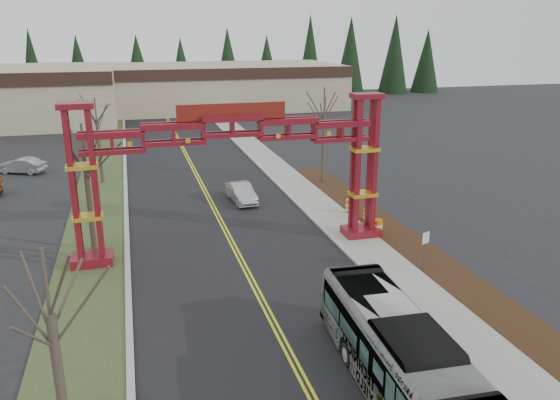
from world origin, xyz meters
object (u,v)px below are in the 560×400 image
object	(u,v)px
transit_bus	(399,358)
bare_tree_right_far	(324,114)
street_sign	(425,244)
silver_sedan	(241,193)
bare_tree_median_mid	(85,162)
barrel_north	(350,207)
bare_tree_median_far	(97,122)
gateway_arch	(233,150)
bare_tree_median_near	(50,315)
barrel_mid	(367,215)
retail_building_east	(222,86)
parked_car_far_a	(21,166)
barrel_south	(378,228)

from	to	relation	value
transit_bus	bare_tree_right_far	world-z (taller)	bare_tree_right_far
transit_bus	street_sign	world-z (taller)	transit_bus
silver_sedan	bare_tree_median_mid	xyz separation A→B (m)	(-10.26, -6.99, 4.60)
bare_tree_right_far	street_sign	distance (m)	18.84
silver_sedan	barrel_north	xyz separation A→B (m)	(6.74, -4.92, -0.15)
bare_tree_median_far	street_sign	xyz separation A→B (m)	(17.13, -23.24, -3.60)
gateway_arch	bare_tree_median_near	bearing A→B (deg)	-118.60
bare_tree_median_mid	bare_tree_right_far	xyz separation A→B (m)	(18.00, 10.47, 0.53)
gateway_arch	bare_tree_median_far	size ratio (longest dim) A/B	2.53
transit_bus	barrel_mid	size ratio (longest dim) A/B	12.11
retail_building_east	bare_tree_median_near	bearing A→B (deg)	-103.22
gateway_arch	transit_bus	size ratio (longest dim) A/B	1.68
retail_building_east	silver_sedan	distance (m)	53.45
barrel_north	bare_tree_median_near	bearing A→B (deg)	-131.96
parked_car_far_a	bare_tree_right_far	world-z (taller)	bare_tree_right_far
bare_tree_median_near	street_sign	xyz separation A→B (m)	(17.13, 8.96, -3.17)
gateway_arch	street_sign	distance (m)	11.62
transit_bus	silver_sedan	distance (m)	23.88
bare_tree_median_mid	barrel_north	size ratio (longest dim) A/B	6.81
gateway_arch	bare_tree_median_far	xyz separation A→B (m)	(-8.00, 17.52, -0.77)
bare_tree_median_far	barrel_north	bearing A→B (deg)	-38.02
bare_tree_median_far	barrel_mid	bearing A→B (deg)	-40.52
gateway_arch	retail_building_east	bearing A→B (deg)	80.83
transit_bus	barrel_south	size ratio (longest dim) A/B	9.87
parked_car_far_a	bare_tree_right_far	xyz separation A→B (m)	(25.15, -10.32, 5.13)
bare_tree_median_near	bare_tree_median_far	world-z (taller)	bare_tree_median_far
gateway_arch	silver_sedan	bearing A→B (deg)	76.13
silver_sedan	bare_tree_median_far	bearing A→B (deg)	136.14
transit_bus	barrel_north	size ratio (longest dim) A/B	9.81
retail_building_east	parked_car_far_a	world-z (taller)	retail_building_east
barrel_south	silver_sedan	bearing A→B (deg)	126.11
barrel_north	gateway_arch	bearing A→B (deg)	-154.82
parked_car_far_a	retail_building_east	bearing A→B (deg)	171.30
silver_sedan	bare_tree_median_mid	distance (m)	13.24
parked_car_far_a	barrel_south	world-z (taller)	parked_car_far_a
silver_sedan	barrel_north	bearing A→B (deg)	-40.75
bare_tree_median_mid	barrel_south	xyz separation A→B (m)	(17.06, -2.34, -4.76)
gateway_arch	bare_tree_median_near	size ratio (longest dim) A/B	2.67
barrel_mid	barrel_north	xyz separation A→B (m)	(-0.53, 1.70, 0.10)
barrel_south	retail_building_east	bearing A→B (deg)	89.13
gateway_arch	bare_tree_median_far	bearing A→B (deg)	114.54
silver_sedan	bare_tree_median_far	xyz separation A→B (m)	(-10.26, 8.37, 4.51)
retail_building_east	barrel_north	distance (m)	57.81
bare_tree_median_mid	retail_building_east	bearing A→B (deg)	73.25
bare_tree_median_near	barrel_mid	bearing A→B (deg)	44.47
bare_tree_right_far	barrel_north	world-z (taller)	bare_tree_right_far
retail_building_east	bare_tree_median_mid	size ratio (longest dim) A/B	5.06
bare_tree_median_mid	street_sign	size ratio (longest dim) A/B	3.34
street_sign	barrel_south	xyz separation A→B (m)	(-0.07, 5.54, -1.07)
bare_tree_right_far	barrel_south	bearing A→B (deg)	-94.19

